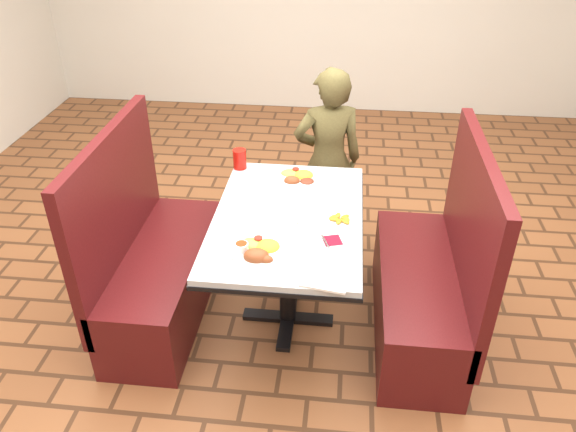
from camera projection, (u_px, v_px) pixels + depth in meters
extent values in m
plane|color=brown|center=(288.00, 319.00, 3.44)|extent=(7.00, 7.00, 0.00)
cube|color=silver|center=(288.00, 219.00, 3.05)|extent=(0.80, 1.20, 0.03)
cube|color=black|center=(288.00, 223.00, 3.06)|extent=(0.81, 1.21, 0.02)
cylinder|color=black|center=(288.00, 273.00, 3.25)|extent=(0.10, 0.10, 0.69)
cube|color=black|center=(288.00, 317.00, 3.43)|extent=(0.55, 0.08, 0.03)
cube|color=black|center=(288.00, 317.00, 3.43)|extent=(0.08, 0.55, 0.03)
cube|color=#531313|center=(165.00, 282.00, 3.39)|extent=(0.45, 1.20, 0.45)
cube|color=#531313|center=(117.00, 213.00, 3.15)|extent=(0.06, 1.20, 0.95)
cube|color=#531313|center=(417.00, 300.00, 3.25)|extent=(0.45, 1.20, 0.45)
cube|color=#531313|center=(470.00, 235.00, 2.97)|extent=(0.06, 1.20, 0.95)
imported|color=brown|center=(328.00, 161.00, 3.82)|extent=(0.53, 0.41, 1.30)
cylinder|color=white|center=(260.00, 252.00, 2.74)|extent=(0.29, 0.29, 0.02)
ellipsoid|color=gold|center=(268.00, 242.00, 2.75)|extent=(0.12, 0.12, 0.05)
ellipsoid|color=#7AAD45|center=(251.00, 240.00, 2.78)|extent=(0.12, 0.10, 0.04)
cylinder|color=red|center=(258.00, 238.00, 2.79)|extent=(0.04, 0.04, 0.01)
ellipsoid|color=brown|center=(256.00, 252.00, 2.67)|extent=(0.13, 0.10, 0.07)
ellipsoid|color=brown|center=(266.00, 256.00, 2.66)|extent=(0.07, 0.05, 0.04)
cylinder|color=white|center=(241.00, 247.00, 2.73)|extent=(0.07, 0.07, 0.04)
cylinder|color=#602F12|center=(241.00, 244.00, 2.71)|extent=(0.06, 0.06, 0.01)
cylinder|color=white|center=(298.00, 179.00, 3.37)|extent=(0.28, 0.28, 0.02)
ellipsoid|color=gold|center=(304.00, 171.00, 3.38)|extent=(0.12, 0.12, 0.05)
ellipsoid|color=#7AAD45|center=(290.00, 171.00, 3.40)|extent=(0.12, 0.09, 0.04)
cylinder|color=red|center=(296.00, 169.00, 3.42)|extent=(0.04, 0.04, 0.01)
ellipsoid|color=maroon|center=(307.00, 179.00, 3.32)|extent=(0.08, 0.08, 0.03)
ellipsoid|color=brown|center=(292.00, 177.00, 3.31)|extent=(0.10, 0.07, 0.06)
cylinder|color=white|center=(340.00, 221.00, 2.99)|extent=(0.18, 0.18, 0.01)
cube|color=maroon|center=(332.00, 240.00, 2.84)|extent=(0.11, 0.11, 0.00)
cube|color=#BABABF|center=(325.00, 241.00, 2.83)|extent=(0.05, 0.11, 0.00)
cylinder|color=red|center=(240.00, 159.00, 3.48)|extent=(0.08, 0.08, 0.12)
cube|color=white|center=(325.00, 279.00, 2.57)|extent=(0.24, 0.19, 0.01)
cube|color=silver|center=(267.00, 250.00, 2.75)|extent=(0.06, 0.17, 0.00)
cube|color=silver|center=(258.00, 249.00, 2.76)|extent=(0.03, 0.16, 0.00)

